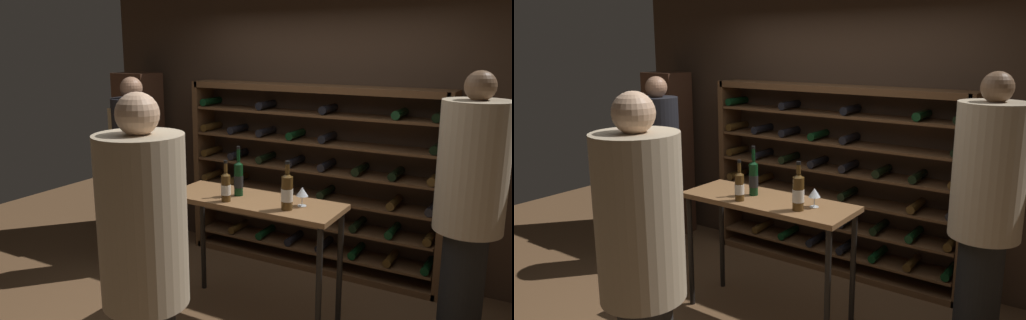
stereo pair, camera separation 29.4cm
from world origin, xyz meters
TOP-DOWN VIEW (x-y plane):
  - back_wall at (0.00, 1.61)m, footprint 5.18×0.10m
  - wine_rack at (-0.05, 1.40)m, footprint 2.58×0.32m
  - tasting_table at (-0.02, 0.27)m, footprint 1.39×0.50m
  - person_guest_plum_blouse at (0.15, -1.15)m, footprint 0.46×0.46m
  - person_bystander_dark_jacket at (1.47, 0.76)m, footprint 0.48×0.48m
  - person_guest_khaki at (-1.55, 0.59)m, footprint 0.40×0.40m
  - display_cabinet at (-2.09, 1.24)m, footprint 0.44×0.36m
  - wine_bottle_black_capsule at (0.31, 0.17)m, footprint 0.09×0.09m
  - wine_bottle_amber_reserve at (-0.18, 0.29)m, footprint 0.07×0.07m
  - wine_bottle_gold_foil at (-0.18, 0.11)m, footprint 0.07×0.07m
  - wine_glass_stemmed_center at (0.38, 0.29)m, footprint 0.09×0.09m

SIDE VIEW (x-z plane):
  - tasting_table at x=-0.02m, z-range 0.37..1.37m
  - wine_rack at x=-0.05m, z-range -0.01..1.79m
  - display_cabinet at x=-2.09m, z-range 0.00..1.87m
  - person_guest_khaki at x=-1.55m, z-range 0.10..1.98m
  - person_guest_plum_blouse at x=0.15m, z-range 0.10..2.04m
  - wine_glass_stemmed_center at x=0.38m, z-range 1.03..1.18m
  - person_bystander_dark_jacket at x=1.47m, z-range 0.10..2.10m
  - wine_bottle_gold_foil at x=-0.18m, z-range 0.95..1.27m
  - wine_bottle_black_capsule at x=0.31m, z-range 0.95..1.31m
  - wine_bottle_amber_reserve at x=-0.18m, z-range 0.94..1.34m
  - back_wall at x=0.00m, z-range 0.00..2.74m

